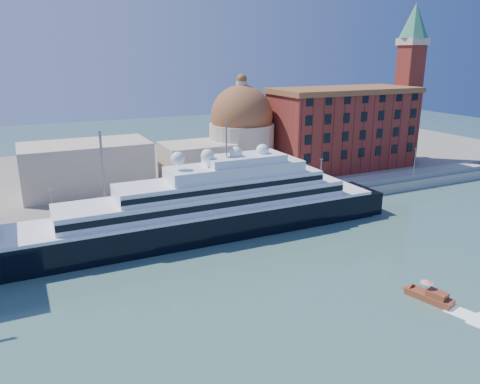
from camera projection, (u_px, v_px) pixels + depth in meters
ground at (275, 280)px, 74.34m from camera, size 400.00×400.00×0.00m
quay at (199, 211)px, 103.41m from camera, size 180.00×10.00×2.50m
land at (150, 171)px, 138.96m from camera, size 260.00×72.00×2.00m
quay_fence at (206, 209)px, 98.99m from camera, size 180.00×0.10×1.20m
superyacht at (188, 216)px, 90.34m from camera, size 86.84×12.04×25.95m
water_taxi at (431, 296)px, 68.10m from camera, size 3.97×7.11×3.21m
warehouse at (343, 128)px, 136.84m from camera, size 43.00×19.00×23.25m
campanile at (410, 73)px, 142.46m from camera, size 8.40×8.40×47.00m
church at (189, 147)px, 123.81m from camera, size 66.00×18.00×25.50m
lamp_posts at (142, 182)px, 94.24m from camera, size 120.80×2.40×18.00m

